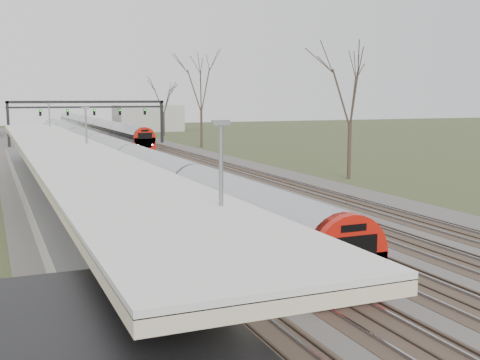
% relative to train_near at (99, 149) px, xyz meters
% --- Properties ---
extents(track_bed, '(24.00, 160.00, 0.22)m').
position_rel_train_near_xyz_m(track_bed, '(2.76, -6.30, -1.42)').
color(track_bed, '#474442').
rests_on(track_bed, ground).
extents(platform, '(3.50, 69.00, 1.00)m').
position_rel_train_near_xyz_m(platform, '(-6.55, -23.80, -0.98)').
color(platform, '#9E9B93').
rests_on(platform, ground).
extents(canopy, '(4.10, 50.00, 3.11)m').
position_rel_train_near_xyz_m(canopy, '(-6.55, -28.32, 2.45)').
color(canopy, slate).
rests_on(canopy, platform).
extents(signal_gantry, '(21.00, 0.59, 6.08)m').
position_rel_train_near_xyz_m(signal_gantry, '(2.79, 23.69, 3.43)').
color(signal_gantry, black).
rests_on(signal_gantry, ground).
extents(tree_east_far, '(5.00, 5.00, 10.30)m').
position_rel_train_near_xyz_m(tree_east_far, '(16.50, -19.30, 5.81)').
color(tree_east_far, '#2D231C').
rests_on(tree_east_far, ground).
extents(train_near, '(2.62, 90.21, 3.05)m').
position_rel_train_near_xyz_m(train_near, '(0.00, 0.00, 0.00)').
color(train_near, '#B4B7BE').
rests_on(train_near, ground).
extents(train_far, '(2.62, 75.21, 3.05)m').
position_rel_train_near_xyz_m(train_far, '(7.00, 46.81, 0.00)').
color(train_far, '#B4B7BE').
rests_on(train_far, ground).
extents(passenger, '(0.49, 0.65, 1.60)m').
position_rel_train_near_xyz_m(passenger, '(-5.64, -49.28, 0.32)').
color(passenger, '#3F305E').
rests_on(passenger, platform).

